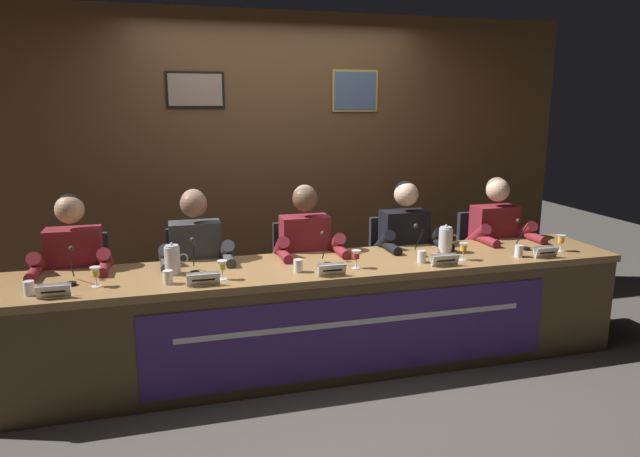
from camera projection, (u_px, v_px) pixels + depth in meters
ground_plane at (320, 364)px, 4.07m from camera, size 12.00×12.00×0.00m
wall_back_panelled at (278, 162)px, 5.14m from camera, size 5.55×0.14×2.60m
conference_table at (325, 301)px, 3.85m from camera, size 4.35×0.73×0.74m
chair_far_left at (81, 301)px, 4.07m from camera, size 0.44×0.44×0.91m
panelist_far_left at (74, 271)px, 3.82m from camera, size 0.51×0.48×1.23m
nameplate_far_left at (54, 291)px, 3.22m from camera, size 0.18×0.06×0.08m
juice_glass_far_left at (95, 273)px, 3.41m from camera, size 0.06×0.06×0.12m
water_cup_far_left at (29, 289)px, 3.27m from camera, size 0.06×0.06×0.08m
microphone_far_left at (71, 272)px, 3.48m from camera, size 0.06×0.17×0.22m
chair_left at (197, 291)px, 4.28m from camera, size 0.44×0.44×0.91m
panelist_left at (197, 263)px, 4.03m from camera, size 0.51×0.48×1.23m
nameplate_left at (203, 279)px, 3.44m from camera, size 0.20×0.06×0.08m
juice_glass_left at (222, 266)px, 3.55m from camera, size 0.06×0.06×0.12m
water_cup_left at (168, 278)px, 3.47m from camera, size 0.06×0.06×0.08m
microphone_left at (194, 262)px, 3.70m from camera, size 0.06×0.17×0.22m
chair_center at (301, 282)px, 4.49m from camera, size 0.44×0.44×0.91m
panelist_center at (308, 255)px, 4.25m from camera, size 0.51×0.48×1.23m
nameplate_center at (332, 270)px, 3.64m from camera, size 0.18×0.06×0.08m
juice_glass_center at (356, 256)px, 3.79m from camera, size 0.06×0.06×0.12m
water_cup_center at (298, 266)px, 3.72m from camera, size 0.06×0.06×0.08m
microphone_center at (326, 254)px, 3.88m from camera, size 0.06×0.17×0.22m
chair_right at (397, 274)px, 4.70m from camera, size 0.44×0.44×0.91m
panelist_right at (408, 247)px, 4.46m from camera, size 0.51×0.48×1.23m
nameplate_right at (445, 260)px, 3.86m from camera, size 0.19×0.06×0.08m
juice_glass_right at (463, 248)px, 3.99m from camera, size 0.06×0.06×0.12m
water_cup_right at (422, 257)px, 3.94m from camera, size 0.06×0.06×0.08m
microphone_right at (420, 245)px, 4.12m from camera, size 0.06×0.17×0.22m
chair_far_right at (484, 267)px, 4.92m from camera, size 0.44×0.44×0.91m
panelist_far_right at (499, 241)px, 4.67m from camera, size 0.51×0.48×1.23m
nameplate_far_right at (546, 252)px, 4.07m from camera, size 0.17×0.06×0.08m
juice_glass_far_right at (561, 240)px, 4.23m from camera, size 0.06×0.06×0.12m
water_cup_far_right at (519, 252)px, 4.09m from camera, size 0.06×0.06×0.08m
microphone_far_right at (523, 239)px, 4.31m from camera, size 0.06×0.17×0.22m
water_pitcher_left_side at (173, 260)px, 3.66m from camera, size 0.15×0.10×0.21m
water_pitcher_right_side at (446, 240)px, 4.20m from camera, size 0.15×0.10×0.21m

